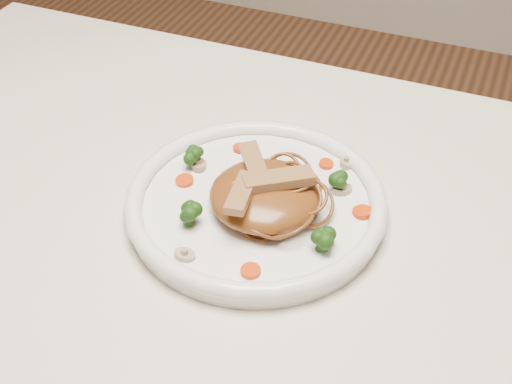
% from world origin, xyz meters
% --- Properties ---
extents(table, '(1.20, 0.80, 0.75)m').
position_xyz_m(table, '(0.00, 0.00, 0.65)').
color(table, beige).
rests_on(table, ground).
extents(plate, '(0.36, 0.36, 0.02)m').
position_xyz_m(plate, '(-0.00, 0.06, 0.76)').
color(plate, white).
rests_on(plate, table).
extents(noodle_mound, '(0.16, 0.16, 0.04)m').
position_xyz_m(noodle_mound, '(0.01, 0.05, 0.78)').
color(noodle_mound, brown).
rests_on(noodle_mound, plate).
extents(chicken_a, '(0.08, 0.06, 0.01)m').
position_xyz_m(chicken_a, '(0.02, 0.06, 0.81)').
color(chicken_a, '#AA7750').
rests_on(chicken_a, noodle_mound).
extents(chicken_b, '(0.05, 0.06, 0.01)m').
position_xyz_m(chicken_b, '(-0.01, 0.08, 0.81)').
color(chicken_b, '#AA7750').
rests_on(chicken_b, noodle_mound).
extents(chicken_c, '(0.03, 0.07, 0.01)m').
position_xyz_m(chicken_c, '(-0.00, 0.02, 0.81)').
color(chicken_c, '#AA7750').
rests_on(chicken_c, noodle_mound).
extents(broccoli_0, '(0.03, 0.03, 0.03)m').
position_xyz_m(broccoli_0, '(0.08, 0.11, 0.78)').
color(broccoli_0, '#1D450E').
rests_on(broccoli_0, plate).
extents(broccoli_1, '(0.03, 0.03, 0.03)m').
position_xyz_m(broccoli_1, '(-0.09, 0.09, 0.78)').
color(broccoli_1, '#1D450E').
rests_on(broccoli_1, plate).
extents(broccoli_2, '(0.03, 0.03, 0.03)m').
position_xyz_m(broccoli_2, '(-0.06, -0.00, 0.78)').
color(broccoli_2, '#1D450E').
rests_on(broccoli_2, plate).
extents(broccoli_3, '(0.03, 0.03, 0.03)m').
position_xyz_m(broccoli_3, '(0.09, 0.02, 0.78)').
color(broccoli_3, '#1D450E').
rests_on(broccoli_3, plate).
extents(carrot_0, '(0.02, 0.02, 0.00)m').
position_xyz_m(carrot_0, '(0.05, 0.15, 0.77)').
color(carrot_0, red).
rests_on(carrot_0, plate).
extents(carrot_1, '(0.03, 0.03, 0.00)m').
position_xyz_m(carrot_1, '(-0.09, 0.06, 0.77)').
color(carrot_1, red).
rests_on(carrot_1, plate).
extents(carrot_2, '(0.03, 0.03, 0.00)m').
position_xyz_m(carrot_2, '(0.11, 0.08, 0.77)').
color(carrot_2, red).
rests_on(carrot_2, plate).
extents(carrot_3, '(0.02, 0.02, 0.00)m').
position_xyz_m(carrot_3, '(-0.06, 0.14, 0.77)').
color(carrot_3, red).
rests_on(carrot_3, plate).
extents(carrot_4, '(0.03, 0.03, 0.00)m').
position_xyz_m(carrot_4, '(0.03, -0.04, 0.77)').
color(carrot_4, red).
rests_on(carrot_4, plate).
extents(mushroom_0, '(0.02, 0.02, 0.01)m').
position_xyz_m(mushroom_0, '(-0.04, -0.05, 0.77)').
color(mushroom_0, '#C0B190').
rests_on(mushroom_0, plate).
extents(mushroom_1, '(0.03, 0.03, 0.01)m').
position_xyz_m(mushroom_1, '(0.08, 0.11, 0.77)').
color(mushroom_1, '#C0B190').
rests_on(mushroom_1, plate).
extents(mushroom_2, '(0.04, 0.04, 0.01)m').
position_xyz_m(mushroom_2, '(-0.09, 0.09, 0.77)').
color(mushroom_2, '#C0B190').
rests_on(mushroom_2, plate).
extents(mushroom_3, '(0.03, 0.03, 0.01)m').
position_xyz_m(mushroom_3, '(0.07, 0.16, 0.77)').
color(mushroom_3, '#C0B190').
rests_on(mushroom_3, plate).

